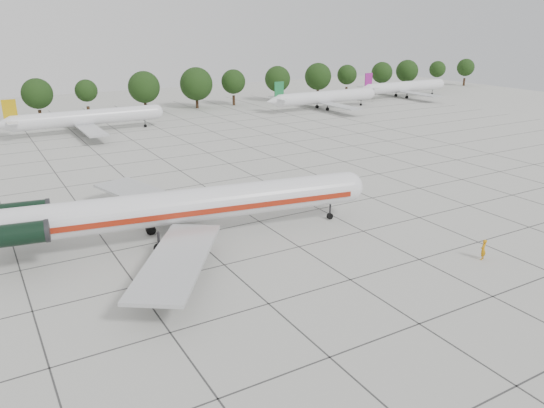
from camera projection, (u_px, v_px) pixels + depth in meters
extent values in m
plane|color=beige|center=(299.00, 247.00, 51.41)|extent=(260.00, 260.00, 0.00)
cube|color=#383838|center=(231.00, 203.00, 63.65)|extent=(170.00, 170.00, 0.02)
cylinder|color=silver|center=(184.00, 206.00, 52.02)|extent=(36.36, 9.25, 3.33)
sphere|color=silver|center=(347.00, 187.00, 58.11)|extent=(3.33, 3.33, 3.33)
cube|color=#9A210E|center=(180.00, 203.00, 53.59)|extent=(34.83, 5.86, 0.55)
cube|color=#9A210E|center=(187.00, 214.00, 50.61)|extent=(34.83, 5.86, 0.55)
cube|color=#B7BABC|center=(145.00, 195.00, 59.63)|extent=(8.53, 15.82, 0.30)
cube|color=#B7BABC|center=(177.00, 260.00, 43.60)|extent=(12.38, 15.10, 0.30)
cube|color=black|center=(22.00, 214.00, 49.02)|extent=(2.40, 1.66, 0.25)
cylinder|color=black|center=(22.00, 212.00, 49.64)|extent=(5.09, 2.69, 1.92)
cube|color=black|center=(19.00, 231.00, 45.01)|extent=(2.40, 1.66, 0.25)
cylinder|color=black|center=(18.00, 234.00, 44.38)|extent=(5.09, 2.69, 1.92)
cylinder|color=black|center=(330.00, 211.00, 58.27)|extent=(0.23, 0.23, 1.92)
cylinder|color=black|center=(330.00, 216.00, 58.47)|extent=(0.74, 0.39, 0.71)
cylinder|color=black|center=(150.00, 222.00, 54.04)|extent=(0.28, 0.28, 1.82)
cylinder|color=black|center=(151.00, 230.00, 54.31)|extent=(1.09, 0.76, 1.01)
cylinder|color=black|center=(159.00, 241.00, 49.41)|extent=(0.28, 0.28, 1.82)
cylinder|color=black|center=(159.00, 249.00, 49.68)|extent=(1.09, 0.76, 1.01)
imported|color=#C57F0B|center=(483.00, 250.00, 48.40)|extent=(0.85, 0.72, 1.96)
cylinder|color=silver|center=(88.00, 117.00, 102.75)|extent=(27.20, 3.00, 3.00)
cube|color=#B7BABC|center=(83.00, 124.00, 102.67)|extent=(3.50, 27.20, 0.25)
cube|color=#BB910B|center=(10.00, 110.00, 95.50)|extent=(2.40, 0.25, 3.60)
cylinder|color=black|center=(82.00, 129.00, 104.92)|extent=(0.80, 0.45, 0.80)
cylinder|color=black|center=(87.00, 133.00, 101.33)|extent=(0.80, 0.45, 0.80)
cylinder|color=silver|center=(326.00, 97.00, 130.36)|extent=(27.20, 3.00, 3.00)
cube|color=#B7BABC|center=(322.00, 102.00, 130.28)|extent=(3.50, 27.20, 0.25)
cube|color=#176935|center=(279.00, 90.00, 123.11)|extent=(2.40, 0.25, 3.60)
cylinder|color=black|center=(317.00, 107.00, 132.53)|extent=(0.80, 0.45, 0.80)
cylinder|color=black|center=(327.00, 109.00, 128.94)|extent=(0.80, 0.45, 0.80)
cylinder|color=silver|center=(405.00, 87.00, 150.67)|extent=(27.20, 3.00, 3.00)
cube|color=#B7BABC|center=(402.00, 91.00, 150.59)|extent=(3.50, 27.20, 0.25)
cube|color=#8D197B|center=(369.00, 80.00, 143.43)|extent=(2.40, 0.25, 3.60)
cylinder|color=black|center=(396.00, 95.00, 152.85)|extent=(0.80, 0.45, 0.80)
cylinder|color=black|center=(407.00, 97.00, 149.26)|extent=(0.80, 0.45, 0.80)
cylinder|color=#332114|center=(40.00, 116.00, 114.81)|extent=(0.70, 0.70, 2.50)
sphere|color=black|center=(37.00, 94.00, 113.26)|extent=(6.50, 6.50, 6.50)
cylinder|color=#332114|center=(89.00, 112.00, 119.66)|extent=(0.70, 0.70, 2.50)
sphere|color=black|center=(86.00, 91.00, 118.10)|extent=(4.93, 4.93, 4.93)
cylinder|color=#332114|center=(146.00, 107.00, 125.94)|extent=(0.70, 0.70, 2.50)
sphere|color=black|center=(144.00, 87.00, 124.38)|extent=(7.40, 7.40, 7.40)
cylinder|color=#332114|center=(197.00, 103.00, 132.22)|extent=(0.70, 0.70, 2.50)
sphere|color=black|center=(196.00, 84.00, 130.66)|extent=(8.08, 8.08, 8.08)
cylinder|color=#332114|center=(234.00, 100.00, 137.07)|extent=(0.70, 0.70, 2.50)
sphere|color=black|center=(233.00, 82.00, 135.51)|extent=(6.17, 6.17, 6.17)
cylinder|color=#332114|center=(278.00, 97.00, 143.34)|extent=(0.70, 0.70, 2.50)
sphere|color=black|center=(278.00, 79.00, 141.79)|extent=(6.82, 6.82, 6.82)
cylinder|color=#332114|center=(318.00, 94.00, 149.62)|extent=(0.70, 0.70, 2.50)
sphere|color=black|center=(318.00, 76.00, 148.06)|extent=(7.44, 7.44, 7.44)
cylinder|color=#332114|center=(346.00, 91.00, 154.47)|extent=(0.70, 0.70, 2.50)
sphere|color=black|center=(347.00, 75.00, 152.91)|extent=(5.66, 5.66, 5.66)
cylinder|color=#332114|center=(381.00, 89.00, 160.75)|extent=(0.70, 0.70, 2.50)
sphere|color=black|center=(382.00, 73.00, 159.19)|extent=(6.25, 6.25, 6.25)
cylinder|color=#332114|center=(406.00, 87.00, 165.60)|extent=(0.70, 0.70, 2.50)
sphere|color=black|center=(407.00, 71.00, 164.04)|extent=(6.79, 6.79, 6.79)
cylinder|color=#332114|center=(436.00, 84.00, 171.87)|extent=(0.70, 0.70, 2.50)
sphere|color=black|center=(437.00, 69.00, 170.32)|extent=(5.16, 5.16, 5.16)
cylinder|color=#332114|center=(464.00, 82.00, 178.15)|extent=(0.70, 0.70, 2.50)
sphere|color=black|center=(466.00, 67.00, 176.59)|extent=(5.68, 5.68, 5.68)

